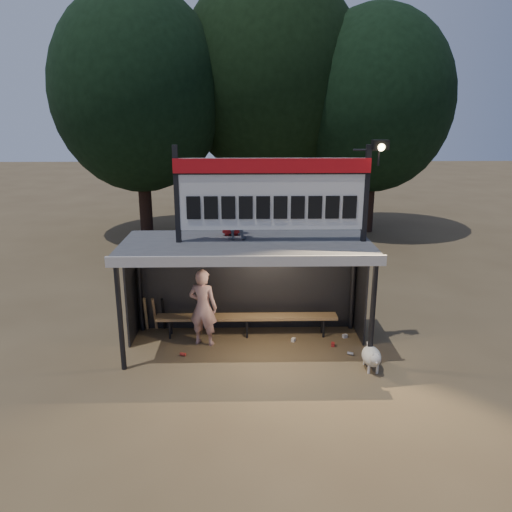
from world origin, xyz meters
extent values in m
plane|color=brown|center=(0.00, 0.00, 0.00)|extent=(80.00, 80.00, 0.00)
imported|color=silver|center=(-0.93, 0.17, 0.84)|extent=(0.70, 0.56, 1.68)
imported|color=slate|center=(-0.24, 0.22, 2.81)|extent=(0.48, 0.37, 0.98)
imported|color=red|center=(-0.32, 0.57, 2.83)|extent=(0.52, 0.35, 1.03)
cube|color=#3F3F41|center=(0.00, 0.00, 2.26)|extent=(5.00, 2.00, 0.12)
cube|color=beige|center=(0.00, -1.02, 2.22)|extent=(5.10, 0.06, 0.20)
cylinder|color=black|center=(-2.40, -0.90, 1.10)|extent=(0.10, 0.10, 2.20)
cylinder|color=black|center=(2.40, -0.90, 1.10)|extent=(0.10, 0.10, 2.20)
cylinder|color=black|center=(-2.40, 0.90, 1.10)|extent=(0.10, 0.10, 2.20)
cylinder|color=black|center=(2.40, 0.90, 1.10)|extent=(0.10, 0.10, 2.20)
cube|color=black|center=(0.00, 1.00, 1.10)|extent=(5.00, 0.04, 2.20)
cube|color=black|center=(-2.50, 0.50, 1.10)|extent=(0.04, 1.00, 2.20)
cube|color=black|center=(2.50, 0.50, 1.10)|extent=(0.04, 1.00, 2.20)
cylinder|color=black|center=(0.00, 1.00, 2.15)|extent=(5.00, 0.06, 0.06)
cube|color=black|center=(-1.35, 0.00, 3.27)|extent=(0.10, 0.10, 1.90)
cube|color=black|center=(2.35, 0.00, 3.27)|extent=(0.10, 0.10, 1.90)
cube|color=silver|center=(0.50, 0.00, 3.27)|extent=(3.80, 0.08, 1.40)
cube|color=red|center=(0.50, -0.05, 3.83)|extent=(3.80, 0.04, 0.28)
cube|color=black|center=(0.50, -0.06, 3.68)|extent=(3.80, 0.02, 0.03)
cube|color=black|center=(-1.03, -0.05, 3.02)|extent=(0.27, 0.03, 0.45)
cube|color=black|center=(-0.69, -0.05, 3.02)|extent=(0.27, 0.03, 0.45)
cube|color=black|center=(-0.35, -0.05, 3.02)|extent=(0.27, 0.03, 0.45)
cube|color=black|center=(-0.01, -0.05, 3.02)|extent=(0.27, 0.03, 0.45)
cube|color=black|center=(0.33, -0.05, 3.02)|extent=(0.27, 0.03, 0.45)
cube|color=black|center=(0.67, -0.05, 3.02)|extent=(0.27, 0.03, 0.45)
cube|color=black|center=(1.01, -0.05, 3.02)|extent=(0.27, 0.03, 0.45)
cube|color=black|center=(1.35, -0.05, 3.02)|extent=(0.27, 0.03, 0.45)
cube|color=black|center=(1.69, -0.05, 3.02)|extent=(0.27, 0.03, 0.45)
cube|color=black|center=(2.03, -0.05, 3.02)|extent=(0.27, 0.03, 0.45)
cylinder|color=black|center=(2.30, 0.00, 4.12)|extent=(0.50, 0.04, 0.04)
cylinder|color=black|center=(2.55, 0.00, 3.97)|extent=(0.04, 0.04, 0.30)
cube|color=black|center=(2.55, -0.05, 4.22)|extent=(0.30, 0.22, 0.18)
sphere|color=#FFD88C|center=(2.55, -0.14, 4.18)|extent=(0.14, 0.14, 0.14)
cube|color=#987548|center=(0.00, 0.55, 0.45)|extent=(4.00, 0.35, 0.06)
cylinder|color=black|center=(-1.70, 0.43, 0.23)|extent=(0.05, 0.05, 0.45)
cylinder|color=black|center=(-1.70, 0.67, 0.23)|extent=(0.05, 0.05, 0.45)
cylinder|color=black|center=(0.00, 0.43, 0.23)|extent=(0.05, 0.05, 0.45)
cylinder|color=black|center=(0.00, 0.67, 0.23)|extent=(0.05, 0.05, 0.45)
cylinder|color=black|center=(1.70, 0.43, 0.23)|extent=(0.05, 0.05, 0.45)
cylinder|color=black|center=(1.70, 0.67, 0.23)|extent=(0.05, 0.05, 0.45)
cylinder|color=black|center=(-4.00, 10.00, 1.87)|extent=(0.50, 0.50, 3.74)
ellipsoid|color=black|center=(-4.00, 10.00, 5.53)|extent=(6.46, 6.46, 7.48)
cylinder|color=#302315|center=(1.00, 11.50, 2.09)|extent=(0.50, 0.50, 4.18)
ellipsoid|color=black|center=(1.00, 11.50, 6.18)|extent=(7.22, 7.22, 8.36)
cylinder|color=black|center=(5.00, 10.50, 1.76)|extent=(0.50, 0.50, 3.52)
ellipsoid|color=black|center=(5.00, 10.50, 5.20)|extent=(6.08, 6.08, 7.04)
ellipsoid|color=beige|center=(2.41, -0.99, 0.27)|extent=(0.36, 0.58, 0.36)
sphere|color=beige|center=(2.41, -1.27, 0.36)|extent=(0.22, 0.22, 0.22)
cone|color=beige|center=(2.41, -1.37, 0.34)|extent=(0.10, 0.10, 0.10)
cone|color=beige|center=(2.36, -1.29, 0.46)|extent=(0.06, 0.06, 0.07)
cone|color=beige|center=(2.46, -1.29, 0.46)|extent=(0.06, 0.06, 0.07)
cylinder|color=beige|center=(2.33, -1.17, 0.09)|extent=(0.05, 0.05, 0.18)
cylinder|color=beige|center=(2.49, -1.17, 0.09)|extent=(0.05, 0.05, 0.18)
cylinder|color=beige|center=(2.33, -0.81, 0.09)|extent=(0.05, 0.05, 0.18)
cylinder|color=beige|center=(2.49, -0.81, 0.09)|extent=(0.05, 0.05, 0.18)
cylinder|color=beige|center=(2.41, -0.69, 0.34)|extent=(0.04, 0.16, 0.14)
cylinder|color=#9E7B49|center=(-2.29, 0.82, 0.43)|extent=(0.08, 0.27, 0.84)
cylinder|color=#A47A4C|center=(-2.09, 0.82, 0.43)|extent=(0.08, 0.30, 0.83)
cylinder|color=black|center=(-1.89, 0.82, 0.43)|extent=(0.09, 0.33, 0.83)
cube|color=#A9201D|center=(1.84, -0.01, 0.04)|extent=(0.09, 0.11, 0.08)
cylinder|color=#ACADB1|center=(2.13, -0.42, 0.04)|extent=(0.14, 0.11, 0.07)
cube|color=silver|center=(1.01, 0.23, 0.04)|extent=(0.11, 0.12, 0.08)
cylinder|color=red|center=(-1.32, -0.38, 0.04)|extent=(0.13, 0.10, 0.07)
cube|color=#B9BABF|center=(2.17, 0.39, 0.04)|extent=(0.12, 0.10, 0.08)
camera|label=1|loc=(0.00, -9.66, 4.85)|focal=35.00mm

